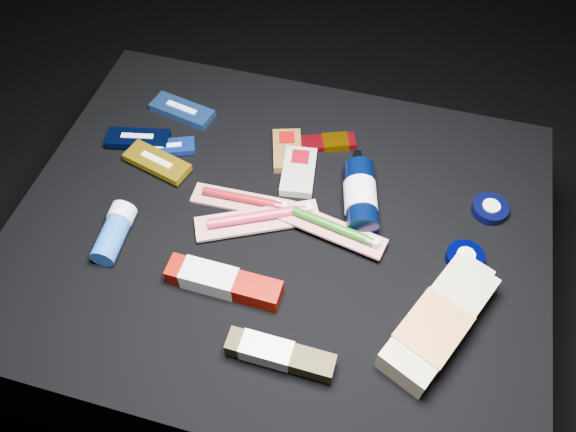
% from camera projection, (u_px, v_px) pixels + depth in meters
% --- Properties ---
extents(ground, '(3.00, 3.00, 0.00)m').
position_uv_depth(ground, '(281.00, 318.00, 1.36)').
color(ground, black).
rests_on(ground, ground).
extents(cloth_table, '(0.98, 0.78, 0.40)m').
position_uv_depth(cloth_table, '(280.00, 278.00, 1.20)').
color(cloth_table, black).
rests_on(cloth_table, ground).
extents(luna_bar_0, '(0.14, 0.08, 0.02)m').
position_uv_depth(luna_bar_0, '(182.00, 110.00, 1.20)').
color(luna_bar_0, '#204893').
rests_on(luna_bar_0, cloth_table).
extents(luna_bar_1, '(0.12, 0.08, 0.01)m').
position_uv_depth(luna_bar_1, '(168.00, 148.00, 1.14)').
color(luna_bar_1, '#1738B5').
rests_on(luna_bar_1, cloth_table).
extents(luna_bar_2, '(0.13, 0.07, 0.02)m').
position_uv_depth(luna_bar_2, '(138.00, 139.00, 1.15)').
color(luna_bar_2, black).
rests_on(luna_bar_2, cloth_table).
extents(luna_bar_3, '(0.14, 0.08, 0.02)m').
position_uv_depth(luna_bar_3, '(157.00, 162.00, 1.11)').
color(luna_bar_3, '#C29912').
rests_on(luna_bar_3, cloth_table).
extents(clif_bar_0, '(0.09, 0.12, 0.02)m').
position_uv_depth(clif_bar_0, '(287.00, 149.00, 1.14)').
color(clif_bar_0, brown).
rests_on(clif_bar_0, cloth_table).
extents(clif_bar_1, '(0.08, 0.12, 0.02)m').
position_uv_depth(clif_bar_1, '(299.00, 170.00, 1.10)').
color(clif_bar_1, '#9C9C96').
rests_on(clif_bar_1, cloth_table).
extents(power_bar, '(0.13, 0.08, 0.02)m').
position_uv_depth(power_bar, '(329.00, 142.00, 1.15)').
color(power_bar, maroon).
rests_on(power_bar, cloth_table).
extents(lotion_bottle, '(0.09, 0.19, 0.06)m').
position_uv_depth(lotion_bottle, '(361.00, 196.00, 1.04)').
color(lotion_bottle, black).
rests_on(lotion_bottle, cloth_table).
extents(cream_tin_upper, '(0.07, 0.07, 0.02)m').
position_uv_depth(cream_tin_upper, '(490.00, 209.00, 1.05)').
color(cream_tin_upper, black).
rests_on(cream_tin_upper, cloth_table).
extents(cream_tin_lower, '(0.07, 0.07, 0.02)m').
position_uv_depth(cream_tin_lower, '(465.00, 258.00, 0.99)').
color(cream_tin_lower, black).
rests_on(cream_tin_lower, cloth_table).
extents(bodywash_bottle, '(0.17, 0.25, 0.05)m').
position_uv_depth(bodywash_bottle, '(438.00, 324.00, 0.90)').
color(bodywash_bottle, tan).
rests_on(bodywash_bottle, cloth_table).
extents(deodorant_stick, '(0.05, 0.12, 0.05)m').
position_uv_depth(deodorant_stick, '(114.00, 232.00, 1.00)').
color(deodorant_stick, '#1E4EA9').
rests_on(deodorant_stick, cloth_table).
extents(toothbrush_pack_0, '(0.20, 0.05, 0.02)m').
position_uv_depth(toothbrush_pack_0, '(244.00, 200.00, 1.06)').
color(toothbrush_pack_0, beige).
rests_on(toothbrush_pack_0, cloth_table).
extents(toothbrush_pack_1, '(0.23, 0.15, 0.03)m').
position_uv_depth(toothbrush_pack_1, '(259.00, 218.00, 1.03)').
color(toothbrush_pack_1, silver).
rests_on(toothbrush_pack_1, cloth_table).
extents(toothbrush_pack_2, '(0.20, 0.08, 0.02)m').
position_uv_depth(toothbrush_pack_2, '(334.00, 228.00, 1.01)').
color(toothbrush_pack_2, beige).
rests_on(toothbrush_pack_2, cloth_table).
extents(toothpaste_carton_red, '(0.20, 0.05, 0.04)m').
position_uv_depth(toothpaste_carton_red, '(219.00, 281.00, 0.95)').
color(toothpaste_carton_red, '#720700').
rests_on(toothpaste_carton_red, cloth_table).
extents(toothpaste_carton_green, '(0.17, 0.04, 0.03)m').
position_uv_depth(toothpaste_carton_green, '(275.00, 353.00, 0.87)').
color(toothpaste_carton_green, '#2F270C').
rests_on(toothpaste_carton_green, cloth_table).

